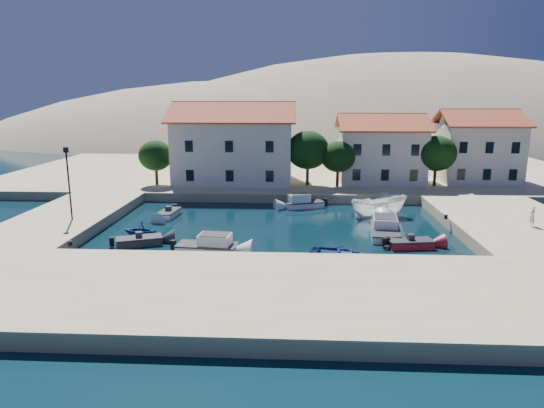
{
  "coord_description": "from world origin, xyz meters",
  "views": [
    {
      "loc": [
        1.8,
        -31.37,
        11.37
      ],
      "look_at": [
        -0.42,
        10.6,
        2.0
      ],
      "focal_mm": 32.0,
      "sensor_mm": 36.0,
      "label": 1
    }
  ],
  "objects_px": {
    "rowboat_south": "(340,258)",
    "boat_east": "(379,217)",
    "building_left": "(234,141)",
    "cabin_cruiser_east": "(385,230)",
    "pedestrian": "(532,216)",
    "lamppost": "(68,177)",
    "building_mid": "(380,147)",
    "cabin_cruiser_south": "(207,246)",
    "building_right": "(477,145)"
  },
  "relations": [
    {
      "from": "lamppost",
      "to": "rowboat_south",
      "type": "relative_size",
      "value": 1.45
    },
    {
      "from": "building_mid",
      "to": "cabin_cruiser_east",
      "type": "xyz_separation_m",
      "value": [
        -2.79,
        -20.89,
        -4.75
      ]
    },
    {
      "from": "building_left",
      "to": "lamppost",
      "type": "relative_size",
      "value": 2.36
    },
    {
      "from": "building_mid",
      "to": "building_right",
      "type": "relative_size",
      "value": 1.11
    },
    {
      "from": "rowboat_south",
      "to": "boat_east",
      "type": "height_order",
      "value": "boat_east"
    },
    {
      "from": "building_left",
      "to": "lamppost",
      "type": "distance_m",
      "value": 23.1
    },
    {
      "from": "cabin_cruiser_east",
      "to": "pedestrian",
      "type": "bearing_deg",
      "value": -84.23
    },
    {
      "from": "building_mid",
      "to": "cabin_cruiser_south",
      "type": "xyz_separation_m",
      "value": [
        -16.86,
        -26.19,
        -4.75
      ]
    },
    {
      "from": "building_left",
      "to": "boat_east",
      "type": "height_order",
      "value": "building_left"
    },
    {
      "from": "lamppost",
      "to": "boat_east",
      "type": "bearing_deg",
      "value": 13.34
    },
    {
      "from": "lamppost",
      "to": "building_right",
      "type": "bearing_deg",
      "value": 27.93
    },
    {
      "from": "building_left",
      "to": "pedestrian",
      "type": "distance_m",
      "value": 33.87
    },
    {
      "from": "building_mid",
      "to": "building_right",
      "type": "bearing_deg",
      "value": 4.76
    },
    {
      "from": "building_left",
      "to": "cabin_cruiser_south",
      "type": "relative_size",
      "value": 3.16
    },
    {
      "from": "building_left",
      "to": "boat_east",
      "type": "distance_m",
      "value": 21.56
    },
    {
      "from": "lamppost",
      "to": "pedestrian",
      "type": "relative_size",
      "value": 3.73
    },
    {
      "from": "lamppost",
      "to": "cabin_cruiser_south",
      "type": "xyz_separation_m",
      "value": [
        12.64,
        -5.19,
        -4.28
      ]
    },
    {
      "from": "cabin_cruiser_south",
      "to": "pedestrian",
      "type": "relative_size",
      "value": 2.78
    },
    {
      "from": "cabin_cruiser_east",
      "to": "building_right",
      "type": "bearing_deg",
      "value": -27.04
    },
    {
      "from": "building_mid",
      "to": "pedestrian",
      "type": "height_order",
      "value": "building_mid"
    },
    {
      "from": "lamppost",
      "to": "cabin_cruiser_south",
      "type": "relative_size",
      "value": 1.34
    },
    {
      "from": "building_mid",
      "to": "pedestrian",
      "type": "distance_m",
      "value": 23.19
    },
    {
      "from": "building_mid",
      "to": "cabin_cruiser_east",
      "type": "relative_size",
      "value": 1.76
    },
    {
      "from": "lamppost",
      "to": "rowboat_south",
      "type": "height_order",
      "value": "lamppost"
    },
    {
      "from": "building_left",
      "to": "building_right",
      "type": "distance_m",
      "value": 30.07
    },
    {
      "from": "building_mid",
      "to": "building_right",
      "type": "height_order",
      "value": "building_right"
    },
    {
      "from": "building_mid",
      "to": "boat_east",
      "type": "xyz_separation_m",
      "value": [
        -2.32,
        -14.55,
        -5.22
      ]
    },
    {
      "from": "boat_east",
      "to": "pedestrian",
      "type": "xyz_separation_m",
      "value": [
        11.23,
        -6.59,
        1.84
      ]
    },
    {
      "from": "rowboat_south",
      "to": "building_mid",
      "type": "bearing_deg",
      "value": 4.82
    },
    {
      "from": "building_right",
      "to": "boat_east",
      "type": "relative_size",
      "value": 1.68
    },
    {
      "from": "building_right",
      "to": "boat_east",
      "type": "height_order",
      "value": "building_right"
    },
    {
      "from": "cabin_cruiser_south",
      "to": "pedestrian",
      "type": "distance_m",
      "value": 26.3
    },
    {
      "from": "lamppost",
      "to": "rowboat_south",
      "type": "distance_m",
      "value": 23.68
    },
    {
      "from": "building_mid",
      "to": "lamppost",
      "type": "height_order",
      "value": "building_mid"
    },
    {
      "from": "boat_east",
      "to": "rowboat_south",
      "type": "bearing_deg",
      "value": 143.98
    },
    {
      "from": "building_left",
      "to": "cabin_cruiser_east",
      "type": "xyz_separation_m",
      "value": [
        15.21,
        -19.89,
        -5.46
      ]
    },
    {
      "from": "building_mid",
      "to": "boat_east",
      "type": "relative_size",
      "value": 1.86
    },
    {
      "from": "building_left",
      "to": "cabin_cruiser_east",
      "type": "distance_m",
      "value": 25.62
    },
    {
      "from": "building_mid",
      "to": "boat_east",
      "type": "distance_m",
      "value": 15.64
    },
    {
      "from": "rowboat_south",
      "to": "cabin_cruiser_east",
      "type": "height_order",
      "value": "cabin_cruiser_east"
    },
    {
      "from": "building_right",
      "to": "rowboat_south",
      "type": "xyz_separation_m",
      "value": [
        -19.09,
        -28.0,
        -5.47
      ]
    },
    {
      "from": "rowboat_south",
      "to": "cabin_cruiser_south",
      "type": "bearing_deg",
      "value": 104.83
    },
    {
      "from": "building_mid",
      "to": "pedestrian",
      "type": "bearing_deg",
      "value": -67.14
    },
    {
      "from": "building_right",
      "to": "rowboat_south",
      "type": "relative_size",
      "value": 2.2
    },
    {
      "from": "boat_east",
      "to": "lamppost",
      "type": "bearing_deg",
      "value": 88.3
    },
    {
      "from": "cabin_cruiser_east",
      "to": "boat_east",
      "type": "height_order",
      "value": "cabin_cruiser_east"
    },
    {
      "from": "cabin_cruiser_east",
      "to": "pedestrian",
      "type": "height_order",
      "value": "pedestrian"
    },
    {
      "from": "building_left",
      "to": "building_right",
      "type": "xyz_separation_m",
      "value": [
        30.0,
        2.0,
        -0.46
      ]
    },
    {
      "from": "cabin_cruiser_east",
      "to": "pedestrian",
      "type": "distance_m",
      "value": 11.79
    },
    {
      "from": "building_left",
      "to": "boat_east",
      "type": "xyz_separation_m",
      "value": [
        15.68,
        -13.55,
        -5.94
      ]
    }
  ]
}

